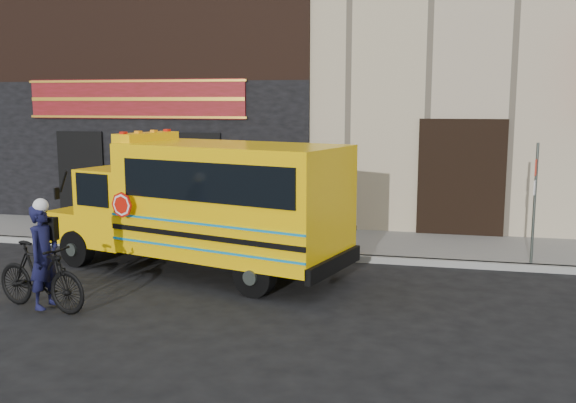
{
  "coord_description": "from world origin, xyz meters",
  "views": [
    {
      "loc": [
        3.32,
        -11.53,
        3.61
      ],
      "look_at": [
        0.24,
        1.85,
        1.44
      ],
      "focal_mm": 40.0,
      "sensor_mm": 36.0,
      "label": 1
    }
  ],
  "objects_px": {
    "sign_pole": "(535,200)",
    "cyclist": "(44,259)",
    "school_bus": "(206,202)",
    "bicycle": "(40,276)"
  },
  "relations": [
    {
      "from": "school_bus",
      "to": "bicycle",
      "type": "xyz_separation_m",
      "value": [
        -1.98,
        -2.95,
        -0.91
      ]
    },
    {
      "from": "school_bus",
      "to": "sign_pole",
      "type": "relative_size",
      "value": 2.64
    },
    {
      "from": "school_bus",
      "to": "bicycle",
      "type": "relative_size",
      "value": 3.62
    },
    {
      "from": "sign_pole",
      "to": "bicycle",
      "type": "relative_size",
      "value": 1.37
    },
    {
      "from": "bicycle",
      "to": "cyclist",
      "type": "xyz_separation_m",
      "value": [
        0.08,
        0.01,
        0.3
      ]
    },
    {
      "from": "school_bus",
      "to": "sign_pole",
      "type": "xyz_separation_m",
      "value": [
        6.71,
        1.77,
        0.02
      ]
    },
    {
      "from": "sign_pole",
      "to": "cyclist",
      "type": "relative_size",
      "value": 1.52
    },
    {
      "from": "sign_pole",
      "to": "school_bus",
      "type": "bearing_deg",
      "value": -165.19
    },
    {
      "from": "sign_pole",
      "to": "cyclist",
      "type": "xyz_separation_m",
      "value": [
        -8.62,
        -4.72,
        -0.62
      ]
    },
    {
      "from": "cyclist",
      "to": "bicycle",
      "type": "bearing_deg",
      "value": 103.21
    }
  ]
}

